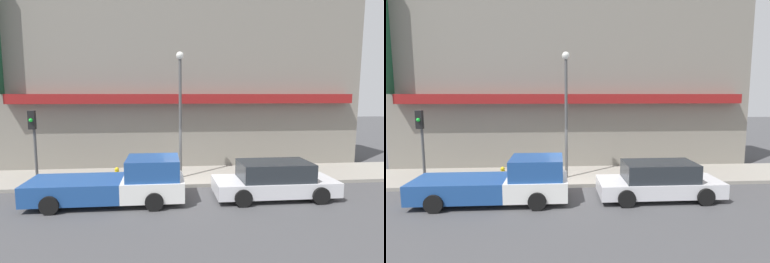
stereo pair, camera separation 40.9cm
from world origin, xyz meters
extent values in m
plane|color=#424244|center=(0.00, 0.00, 0.00)|extent=(80.00, 80.00, 0.00)
cube|color=gray|center=(0.00, 1.69, 0.08)|extent=(36.00, 3.38, 0.16)
cube|color=gray|center=(0.00, 4.88, 4.94)|extent=(19.80, 3.00, 9.87)
cube|color=maroon|center=(0.00, 3.08, 3.90)|extent=(18.22, 0.60, 0.50)
cube|color=white|center=(-1.66, -1.55, 0.58)|extent=(2.32, 1.92, 0.74)
cube|color=#1E478C|center=(-1.66, -1.55, 1.34)|extent=(1.97, 1.77, 0.78)
cube|color=#1E478C|center=(-4.56, -1.55, 0.58)|extent=(3.48, 1.92, 0.74)
cylinder|color=black|center=(-1.61, -0.59, 0.33)|extent=(0.66, 0.22, 0.66)
cylinder|color=black|center=(-1.61, -2.51, 0.33)|extent=(0.66, 0.22, 0.66)
cylinder|color=black|center=(-5.20, -0.59, 0.33)|extent=(0.66, 0.22, 0.66)
cylinder|color=black|center=(-5.20, -2.51, 0.33)|extent=(0.66, 0.22, 0.66)
cube|color=silver|center=(3.15, -1.55, 0.48)|extent=(4.82, 1.79, 0.57)
cube|color=#23282D|center=(3.15, -1.55, 1.12)|extent=(2.80, 1.61, 0.71)
cylinder|color=black|center=(4.64, -0.65, 0.33)|extent=(0.66, 0.22, 0.66)
cylinder|color=black|center=(4.64, -2.44, 0.33)|extent=(0.66, 0.22, 0.66)
cylinder|color=black|center=(1.65, -0.65, 0.33)|extent=(0.66, 0.22, 0.66)
cylinder|color=black|center=(1.65, -2.44, 0.33)|extent=(0.66, 0.22, 0.66)
cylinder|color=yellow|center=(-3.35, 0.47, 0.44)|extent=(0.21, 0.21, 0.56)
sphere|color=yellow|center=(-3.35, 0.47, 0.80)|extent=(0.19, 0.19, 0.19)
cylinder|color=#4C4C4C|center=(-0.46, 1.17, 2.94)|extent=(0.14, 0.14, 5.56)
sphere|color=silver|center=(-0.46, 1.17, 5.90)|extent=(0.36, 0.36, 0.36)
cylinder|color=#4C4C4C|center=(-6.88, 0.72, 1.80)|extent=(0.12, 0.12, 3.28)
cube|color=black|center=(-6.88, 0.56, 3.03)|extent=(0.28, 0.20, 0.80)
sphere|color=green|center=(-6.88, 0.44, 3.03)|extent=(0.16, 0.16, 0.16)
camera|label=1|loc=(-1.24, -12.84, 4.13)|focal=28.00mm
camera|label=2|loc=(-0.83, -12.88, 4.13)|focal=28.00mm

